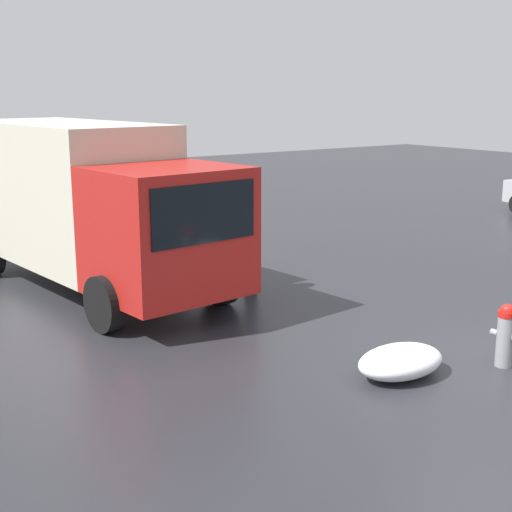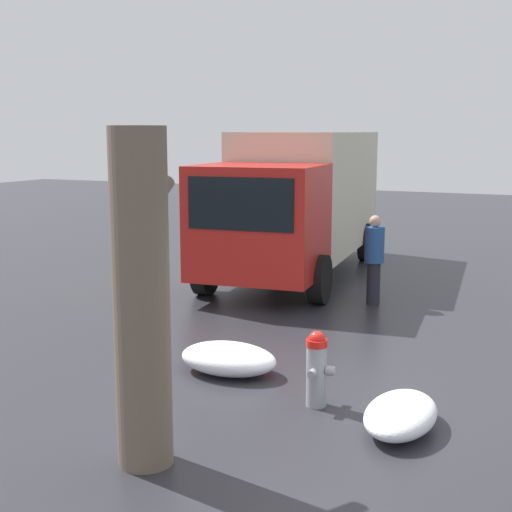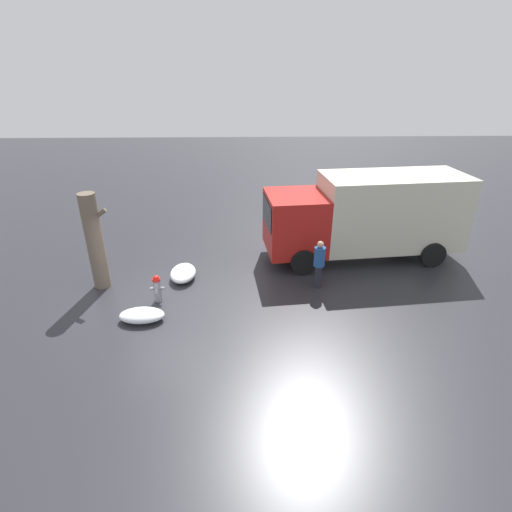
# 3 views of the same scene
# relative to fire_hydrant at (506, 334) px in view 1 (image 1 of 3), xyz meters

# --- Properties ---
(ground_plane) EXTENTS (60.00, 60.00, 0.00)m
(ground_plane) POSITION_rel_fire_hydrant_xyz_m (-0.00, 0.00, -0.45)
(ground_plane) COLOR #28282D
(fire_hydrant) EXTENTS (0.44, 0.34, 0.88)m
(fire_hydrant) POSITION_rel_fire_hydrant_xyz_m (0.00, 0.00, 0.00)
(fire_hydrant) COLOR gray
(fire_hydrant) RESTS_ON ground_plane
(delivery_truck) EXTENTS (7.26, 3.07, 3.08)m
(delivery_truck) POSITION_rel_fire_hydrant_xyz_m (7.14, 3.00, 1.22)
(delivery_truck) COLOR red
(delivery_truck) RESTS_ON ground_plane
(pedestrian) EXTENTS (0.35, 0.35, 1.62)m
(pedestrian) POSITION_rel_fire_hydrant_xyz_m (5.03, 0.72, 0.43)
(pedestrian) COLOR #23232D
(pedestrian) RESTS_ON ground_plane
(snow_pile_curbside) EXTENTS (0.84, 1.30, 0.40)m
(snow_pile_curbside) POSITION_rel_fire_hydrant_xyz_m (0.57, 1.41, -0.25)
(snow_pile_curbside) COLOR white
(snow_pile_curbside) RESTS_ON ground_plane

